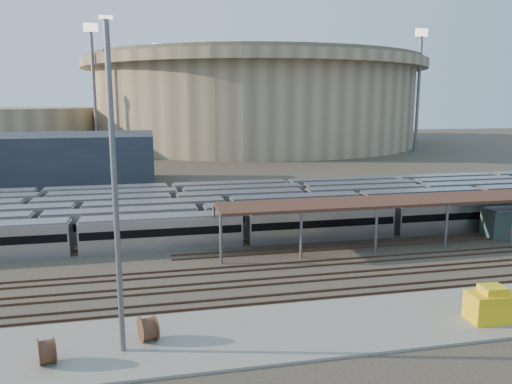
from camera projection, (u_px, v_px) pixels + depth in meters
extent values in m
plane|color=#383026|center=(299.00, 262.00, 51.85)|extent=(420.00, 420.00, 0.00)
cube|color=gray|center=(294.00, 330.00, 36.38)|extent=(50.00, 9.00, 0.20)
cube|color=#B3B3B8|center=(244.00, 228.00, 58.31)|extent=(112.00, 2.90, 3.60)
cube|color=#B3B3B8|center=(344.00, 215.00, 65.29)|extent=(112.00, 2.90, 3.60)
cube|color=#B3B3B8|center=(227.00, 213.00, 66.25)|extent=(112.00, 2.90, 3.60)
cube|color=#B3B3B8|center=(304.00, 203.00, 72.77)|extent=(112.00, 2.90, 3.60)
cube|color=#B3B3B8|center=(303.00, 197.00, 77.05)|extent=(112.00, 2.90, 3.60)
cube|color=#B3B3B8|center=(287.00, 192.00, 80.81)|extent=(112.00, 2.90, 3.60)
cylinder|color=slate|center=(221.00, 240.00, 50.98)|extent=(0.30, 0.30, 5.00)
cylinder|color=slate|center=(214.00, 227.00, 56.17)|extent=(0.30, 0.30, 5.00)
cylinder|color=slate|center=(301.00, 235.00, 52.76)|extent=(0.30, 0.30, 5.00)
cylinder|color=slate|center=(287.00, 223.00, 57.95)|extent=(0.30, 0.30, 5.00)
cylinder|color=slate|center=(376.00, 231.00, 54.54)|extent=(0.30, 0.30, 5.00)
cylinder|color=slate|center=(356.00, 219.00, 59.72)|extent=(0.30, 0.30, 5.00)
cylinder|color=slate|center=(446.00, 227.00, 56.31)|extent=(0.30, 0.30, 5.00)
cylinder|color=slate|center=(421.00, 216.00, 61.50)|extent=(0.30, 0.30, 5.00)
cylinder|color=slate|center=(512.00, 223.00, 58.09)|extent=(0.30, 0.30, 5.00)
cylinder|color=slate|center=(482.00, 213.00, 63.28)|extent=(0.30, 0.30, 5.00)
cube|color=#3E2819|center=(467.00, 198.00, 59.31)|extent=(60.00, 6.00, 0.30)
cube|color=#4C3323|center=(304.00, 267.00, 50.15)|extent=(170.00, 0.12, 0.18)
cube|color=#4C3323|center=(300.00, 262.00, 51.59)|extent=(170.00, 0.12, 0.18)
cube|color=#4C3323|center=(317.00, 280.00, 46.30)|extent=(170.00, 0.12, 0.18)
cube|color=#4C3323|center=(312.00, 275.00, 47.75)|extent=(170.00, 0.12, 0.18)
cube|color=#4C3323|center=(333.00, 297.00, 42.46)|extent=(170.00, 0.12, 0.18)
cube|color=#4C3323|center=(327.00, 290.00, 43.90)|extent=(170.00, 0.12, 0.18)
cylinder|color=#988967|center=(254.00, 106.00, 189.01)|extent=(116.00, 116.00, 28.00)
cylinder|color=#988967|center=(254.00, 64.00, 186.18)|extent=(124.00, 124.00, 3.00)
cylinder|color=brown|center=(254.00, 58.00, 185.77)|extent=(120.00, 120.00, 1.50)
cylinder|color=#988967|center=(7.00, 129.00, 163.05)|extent=(56.00, 56.00, 14.00)
cube|color=#1E232D|center=(43.00, 160.00, 96.53)|extent=(42.00, 20.00, 10.00)
cylinder|color=slate|center=(94.00, 95.00, 148.04)|extent=(1.00, 1.00, 36.00)
cube|color=#FFF2CC|center=(91.00, 27.00, 144.53)|extent=(4.00, 0.60, 2.40)
cylinder|color=slate|center=(418.00, 95.00, 159.17)|extent=(1.00, 1.00, 36.00)
cube|color=#FFF2CC|center=(422.00, 33.00, 155.66)|extent=(4.00, 0.60, 2.40)
cylinder|color=slate|center=(159.00, 96.00, 200.24)|extent=(1.00, 1.00, 36.00)
cube|color=#FFF2CC|center=(157.00, 46.00, 196.73)|extent=(4.00, 0.60, 2.40)
cylinder|color=#523421|center=(47.00, 351.00, 31.34)|extent=(1.38, 1.91, 1.72)
cylinder|color=#523421|center=(148.00, 329.00, 34.37)|extent=(1.45, 1.99, 1.78)
cylinder|color=slate|center=(115.00, 195.00, 31.25)|extent=(0.36, 0.36, 21.10)
cube|color=#FFF2CC|center=(106.00, 17.00, 29.31)|extent=(0.81, 0.33, 0.20)
cube|color=gold|center=(491.00, 307.00, 37.55)|extent=(3.59, 2.39, 2.16)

